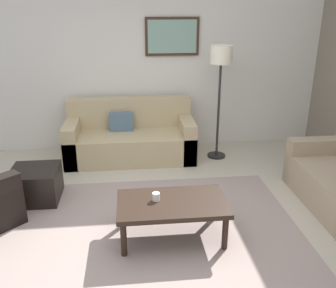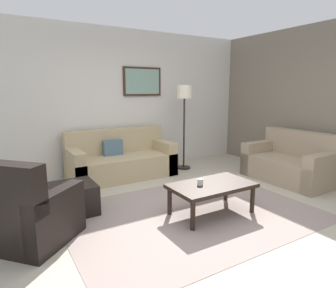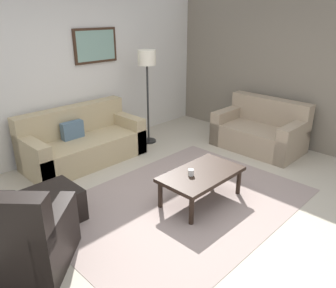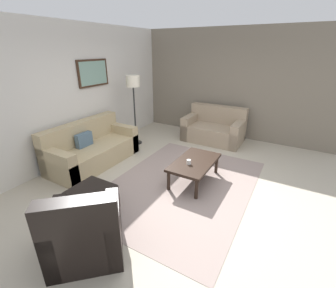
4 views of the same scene
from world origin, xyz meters
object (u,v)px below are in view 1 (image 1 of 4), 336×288
Objects in this scene: ottoman at (36,184)px; coffee_table at (172,206)px; framed_artwork at (172,37)px; lamp_standing at (221,67)px; cup at (156,197)px; couch_main at (130,138)px.

coffee_table is (1.56, -0.96, 0.16)m from ottoman.
framed_artwork is (1.87, 1.69, 1.58)m from ottoman.
lamp_standing is 0.95m from framed_artwork.
coffee_table is at bearing -114.73° from lamp_standing.
lamp_standing is (2.51, 1.10, 1.21)m from ottoman.
lamp_standing is (1.10, 2.01, 0.96)m from cup.
lamp_standing is at bearing 61.23° from cup.
framed_artwork reaches higher than lamp_standing.
framed_artwork is (0.31, 2.65, 1.43)m from coffee_table.
framed_artwork is (-0.64, 0.59, 0.38)m from lamp_standing.
lamp_standing is 2.05× the size of framed_artwork.
couch_main is at bearing 47.61° from ottoman.
cup is (1.41, -0.91, 0.25)m from ottoman.
coffee_table is 13.54× the size of cup.
coffee_table is 0.19m from cup.
couch_main is at bearing 172.31° from lamp_standing.
lamp_standing is at bearing -42.71° from framed_artwork.
lamp_standing is at bearing 23.63° from ottoman.
framed_artwork is at bearing 83.38° from coffee_table.
ottoman is 0.33× the size of lamp_standing.
cup is at bearing -118.77° from lamp_standing.
cup is 0.05× the size of lamp_standing.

